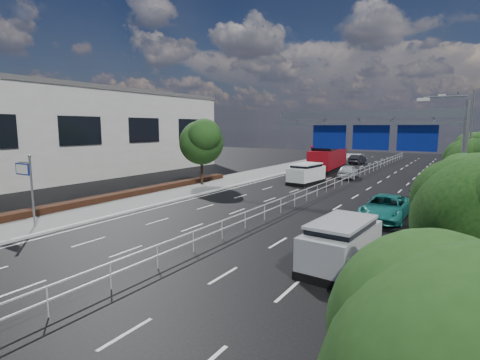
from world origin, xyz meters
The scene contains 25 objects.
ground centered at (0.00, 0.00, 0.00)m, with size 160.00×160.00×0.00m, color black.
sidewalk_near centered at (-11.50, 0.00, 0.07)m, with size 5.00×140.00×0.14m, color slate.
kerb_near centered at (-9.00, 0.00, 0.07)m, with size 0.25×140.00×0.15m, color silver.
kerb_far centered at (9.00, 0.00, 0.07)m, with size 0.25×140.00×0.15m, color silver.
median_fence centered at (0.00, 22.50, 0.53)m, with size 0.05×85.00×1.02m.
hedge_near centered at (-13.30, 5.00, 0.36)m, with size 1.00×36.00×0.44m, color black.
toilet_sign centered at (-10.95, 0.00, 2.94)m, with size 1.62×0.18×4.34m.
overhead_gantry centered at (6.74, 10.05, 5.61)m, with size 10.24×0.38×7.45m.
streetlight_far centered at (10.50, 26.00, 5.21)m, with size 2.78×2.40×9.00m.
near_building centered at (-30.00, 18.00, 5.00)m, with size 12.00×38.00×10.00m, color beige.
near_tree_back centered at (-11.94, 17.97, 4.61)m, with size 4.84×4.51×6.69m.
far_tree_c centered at (11.24, 6.98, 3.43)m, with size 3.52×3.28×4.94m.
far_tree_d centered at (11.25, 14.48, 3.69)m, with size 3.85×3.59×5.34m.
far_tree_e centered at (11.25, 21.98, 3.56)m, with size 3.63×3.38×5.13m.
far_tree_f centered at (11.24, 29.48, 3.49)m, with size 3.52×3.28×5.02m.
far_tree_g centered at (11.25, 36.98, 3.75)m, with size 3.96×3.69×5.45m.
far_tree_h centered at (11.24, 44.48, 3.42)m, with size 3.41×3.18×4.91m.
white_minivan centered at (-3.54, 24.79, 1.04)m, with size 2.64×5.09×2.12m.
red_bus centered at (-5.54, 37.78, 1.82)m, with size 3.85×11.91×3.50m.
near_car_silver centered at (-1.00, 31.38, 0.78)m, with size 1.83×4.55×1.55m, color silver.
near_car_dark centered at (-4.48, 49.11, 0.73)m, with size 1.55×4.44×1.46m, color black.
silver_minivan centered at (6.50, 3.43, 0.99)m, with size 2.41×5.00×2.02m.
parked_car_teal centered at (6.50, 13.10, 0.77)m, with size 2.55×5.52×1.53m, color #19736D.
parked_car_dark centered at (8.30, 19.00, 0.82)m, with size 2.31×5.68×1.65m, color black.
pedestrian_b centered at (11.23, 26.09, 0.96)m, with size 0.80×0.62×1.65m, color gray.
Camera 1 is at (10.84, -11.81, 5.90)m, focal length 28.00 mm.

